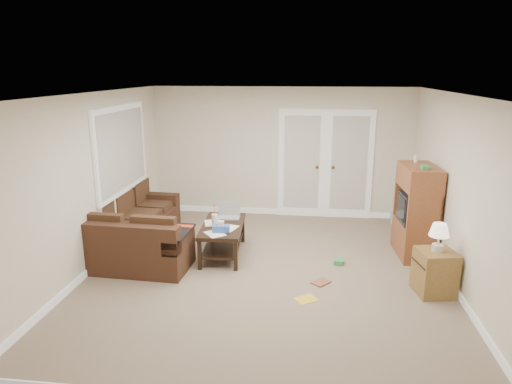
# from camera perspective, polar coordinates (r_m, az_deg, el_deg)

# --- Properties ---
(floor) EXTENTS (5.50, 5.50, 0.00)m
(floor) POSITION_cam_1_polar(r_m,az_deg,el_deg) (6.62, 1.34, -10.00)
(floor) COLOR gray
(floor) RESTS_ON ground
(ceiling) EXTENTS (5.00, 5.50, 0.02)m
(ceiling) POSITION_cam_1_polar(r_m,az_deg,el_deg) (6.01, 1.49, 12.16)
(ceiling) COLOR white
(ceiling) RESTS_ON wall_back
(wall_left) EXTENTS (0.02, 5.50, 2.50)m
(wall_left) POSITION_cam_1_polar(r_m,az_deg,el_deg) (6.89, -19.74, 1.14)
(wall_left) COLOR silver
(wall_left) RESTS_ON floor
(wall_right) EXTENTS (0.02, 5.50, 2.50)m
(wall_right) POSITION_cam_1_polar(r_m,az_deg,el_deg) (6.46, 24.07, -0.19)
(wall_right) COLOR silver
(wall_right) RESTS_ON floor
(wall_back) EXTENTS (5.00, 0.02, 2.50)m
(wall_back) POSITION_cam_1_polar(r_m,az_deg,el_deg) (8.88, 3.17, 4.94)
(wall_back) COLOR silver
(wall_back) RESTS_ON floor
(wall_front) EXTENTS (5.00, 0.02, 2.50)m
(wall_front) POSITION_cam_1_polar(r_m,az_deg,el_deg) (3.62, -2.94, -10.33)
(wall_front) COLOR silver
(wall_front) RESTS_ON floor
(baseboards) EXTENTS (5.00, 5.50, 0.10)m
(baseboards) POSITION_cam_1_polar(r_m,az_deg,el_deg) (6.60, 1.35, -9.61)
(baseboards) COLOR white
(baseboards) RESTS_ON floor
(french_doors) EXTENTS (1.80, 0.05, 2.13)m
(french_doors) POSITION_cam_1_polar(r_m,az_deg,el_deg) (8.87, 8.63, 3.37)
(french_doors) COLOR white
(french_doors) RESTS_ON floor
(window_left) EXTENTS (0.05, 1.92, 1.42)m
(window_left) POSITION_cam_1_polar(r_m,az_deg,el_deg) (7.71, -16.42, 5.08)
(window_left) COLOR white
(window_left) RESTS_ON wall_left
(sectional_sofa) EXTENTS (1.70, 2.56, 0.77)m
(sectional_sofa) POSITION_cam_1_polar(r_m,az_deg,el_deg) (7.47, -14.93, -5.05)
(sectional_sofa) COLOR #422719
(sectional_sofa) RESTS_ON floor
(coffee_table) EXTENTS (0.68, 1.25, 0.83)m
(coffee_table) POSITION_cam_1_polar(r_m,az_deg,el_deg) (7.14, -4.12, -5.73)
(coffee_table) COLOR black
(coffee_table) RESTS_ON floor
(tv_armoire) EXTENTS (0.54, 0.91, 1.53)m
(tv_armoire) POSITION_cam_1_polar(r_m,az_deg,el_deg) (7.38, 19.37, -2.24)
(tv_armoire) COLOR brown
(tv_armoire) RESTS_ON floor
(side_cabinet) EXTENTS (0.53, 0.53, 0.95)m
(side_cabinet) POSITION_cam_1_polar(r_m,az_deg,el_deg) (6.33, 21.49, -8.91)
(side_cabinet) COLOR olive
(side_cabinet) RESTS_ON floor
(space_heater) EXTENTS (0.12, 0.10, 0.28)m
(space_heater) POSITION_cam_1_polar(r_m,az_deg,el_deg) (8.97, 16.87, -2.91)
(space_heater) COLOR silver
(space_heater) RESTS_ON floor
(floor_magazine) EXTENTS (0.33, 0.31, 0.01)m
(floor_magazine) POSITION_cam_1_polar(r_m,az_deg,el_deg) (5.94, 6.26, -13.18)
(floor_magazine) COLOR gold
(floor_magazine) RESTS_ON floor
(floor_greenbox) EXTENTS (0.15, 0.19, 0.07)m
(floor_greenbox) POSITION_cam_1_polar(r_m,az_deg,el_deg) (6.99, 10.28, -8.54)
(floor_greenbox) COLOR #3E8849
(floor_greenbox) RESTS_ON floor
(floor_book) EXTENTS (0.30, 0.30, 0.02)m
(floor_book) POSITION_cam_1_polar(r_m,az_deg,el_deg) (6.42, 7.51, -10.86)
(floor_book) COLOR brown
(floor_book) RESTS_ON floor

